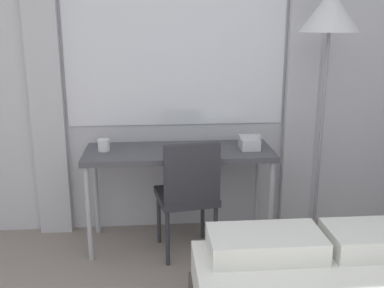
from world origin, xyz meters
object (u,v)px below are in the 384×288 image
object	(u,v)px
desk_chair	(188,191)
mug	(104,145)
standing_lamp	(329,27)
book	(196,149)
telephone	(249,143)
desk	(179,158)

from	to	relation	value
desk_chair	mug	distance (m)	0.69
desk_chair	standing_lamp	size ratio (longest dim) A/B	0.47
standing_lamp	mug	size ratio (longest dim) A/B	21.57
desk_chair	book	world-z (taller)	desk_chair
telephone	book	xyz separation A→B (m)	(-0.39, -0.02, -0.03)
desk_chair	mug	xyz separation A→B (m)	(-0.59, 0.23, 0.28)
desk_chair	mug	bearing A→B (deg)	149.72
book	desk	bearing A→B (deg)	167.02
telephone	mug	world-z (taller)	telephone
standing_lamp	book	distance (m)	1.22
desk	telephone	xyz separation A→B (m)	(0.51, -0.01, 0.11)
standing_lamp	mug	xyz separation A→B (m)	(-1.53, 0.16, -0.82)
telephone	mug	xyz separation A→B (m)	(-1.05, 0.03, -0.00)
desk_chair	telephone	xyz separation A→B (m)	(0.46, 0.20, 0.29)
book	telephone	bearing A→B (deg)	2.66
standing_lamp	mug	world-z (taller)	standing_lamp
desk	mug	world-z (taller)	mug
desk	desk_chair	world-z (taller)	desk_chair
desk	book	distance (m)	0.14
desk	standing_lamp	distance (m)	1.36
desk_chair	telephone	distance (m)	0.58
desk_chair	standing_lamp	world-z (taller)	standing_lamp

